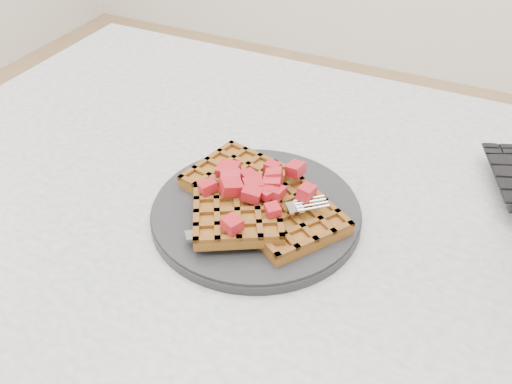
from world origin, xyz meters
TOP-DOWN VIEW (x-y plane):
  - table at (0.00, 0.00)m, footprint 1.20×0.80m
  - plate at (-0.05, -0.04)m, footprint 0.26×0.26m
  - waffles at (-0.05, -0.04)m, footprint 0.23×0.21m
  - strawberry_pile at (-0.05, -0.04)m, footprint 0.15×0.15m
  - fork at (-0.02, -0.07)m, footprint 0.15×0.14m

SIDE VIEW (x-z plane):
  - table at x=0.00m, z-range 0.26..1.01m
  - plate at x=-0.05m, z-range 0.75..0.77m
  - fork at x=-0.02m, z-range 0.77..0.78m
  - waffles at x=-0.05m, z-range 0.76..0.79m
  - strawberry_pile at x=-0.05m, z-range 0.79..0.82m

